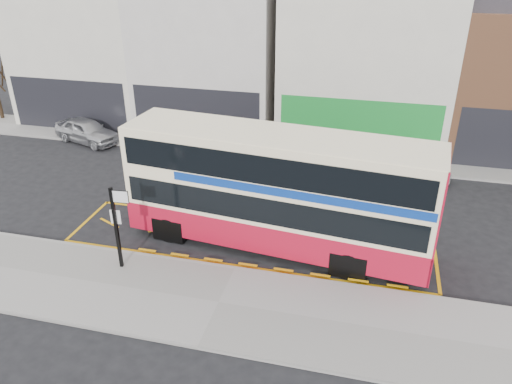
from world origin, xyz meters
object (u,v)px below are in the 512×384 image
(bus_stop_post, at_px, (117,221))
(car_white, at_px, (399,164))
(car_silver, at_px, (87,131))
(car_grey, at_px, (219,148))
(street_tree_right, at_px, (482,97))
(double_decker_bus, at_px, (278,190))

(bus_stop_post, height_order, car_white, bus_stop_post)
(car_silver, relative_size, car_white, 0.83)
(car_grey, distance_m, street_tree_right, 13.78)
(car_white, height_order, street_tree_right, street_tree_right)
(car_silver, bearing_deg, double_decker_bus, -104.11)
(car_silver, bearing_deg, car_grey, -75.72)
(car_grey, distance_m, car_white, 9.29)
(double_decker_bus, distance_m, car_silver, 15.19)
(car_grey, height_order, car_white, car_white)
(double_decker_bus, xyz_separation_m, car_grey, (-4.72, 7.50, -1.74))
(double_decker_bus, bearing_deg, car_grey, 128.38)
(double_decker_bus, bearing_deg, street_tree_right, 58.53)
(car_white, bearing_deg, car_grey, 91.50)
(double_decker_bus, xyz_separation_m, bus_stop_post, (-4.98, -2.88, -0.35))
(bus_stop_post, xyz_separation_m, street_tree_right, (13.35, 13.72, 1.35))
(bus_stop_post, relative_size, car_grey, 0.82)
(car_grey, bearing_deg, car_silver, 101.33)
(car_silver, distance_m, car_white, 17.37)
(double_decker_bus, bearing_deg, bus_stop_post, -143.80)
(double_decker_bus, relative_size, car_grey, 3.01)
(bus_stop_post, bearing_deg, car_grey, 83.82)
(bus_stop_post, distance_m, car_grey, 10.47)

